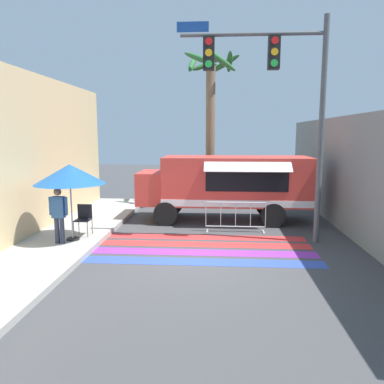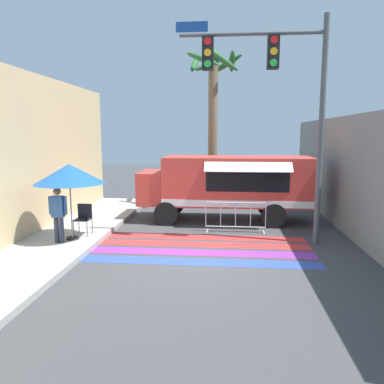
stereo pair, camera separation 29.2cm
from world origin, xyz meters
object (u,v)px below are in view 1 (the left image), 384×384
at_px(vendor_person, 59,212).
at_px(palm_tree, 211,104).
at_px(traffic_signal_pole, 276,85).
at_px(folding_chair, 84,217).
at_px(patio_umbrella, 70,174).
at_px(food_truck, 223,182).
at_px(barricade_front, 235,217).

height_order(vendor_person, palm_tree, palm_tree).
distance_m(traffic_signal_pole, folding_chair, 6.86).
distance_m(traffic_signal_pole, patio_umbrella, 6.36).
bearing_deg(patio_umbrella, vendor_person, -123.80).
relative_size(patio_umbrella, folding_chair, 2.39).
height_order(traffic_signal_pole, vendor_person, traffic_signal_pole).
relative_size(food_truck, patio_umbrella, 2.83).
distance_m(patio_umbrella, barricade_front, 5.33).
xyz_separation_m(food_truck, palm_tree, (-0.52, 2.65, 3.04)).
height_order(traffic_signal_pole, patio_umbrella, traffic_signal_pole).
height_order(traffic_signal_pole, barricade_front, traffic_signal_pole).
xyz_separation_m(folding_chair, palm_tree, (3.73, 5.50, 3.76)).
height_order(traffic_signal_pole, palm_tree, palm_tree).
bearing_deg(barricade_front, patio_umbrella, -159.16).
bearing_deg(palm_tree, barricade_front, -77.99).
bearing_deg(vendor_person, patio_umbrella, 59.61).
relative_size(vendor_person, palm_tree, 0.23).
bearing_deg(patio_umbrella, palm_tree, 57.81).
bearing_deg(palm_tree, traffic_signal_pole, -69.88).
height_order(patio_umbrella, vendor_person, patio_umbrella).
bearing_deg(palm_tree, food_truck, -79.01).
height_order(vendor_person, barricade_front, vendor_person).
bearing_deg(traffic_signal_pole, food_truck, 118.28).
distance_m(food_truck, traffic_signal_pole, 4.34).
bearing_deg(patio_umbrella, food_truck, 38.40).
bearing_deg(food_truck, folding_chair, -146.12).
bearing_deg(palm_tree, patio_umbrella, -122.19).
bearing_deg(traffic_signal_pole, folding_chair, -178.08).
distance_m(food_truck, palm_tree, 4.07).
xyz_separation_m(vendor_person, palm_tree, (4.08, 6.46, 3.44)).
height_order(traffic_signal_pole, folding_chair, traffic_signal_pole).
height_order(food_truck, patio_umbrella, food_truck).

